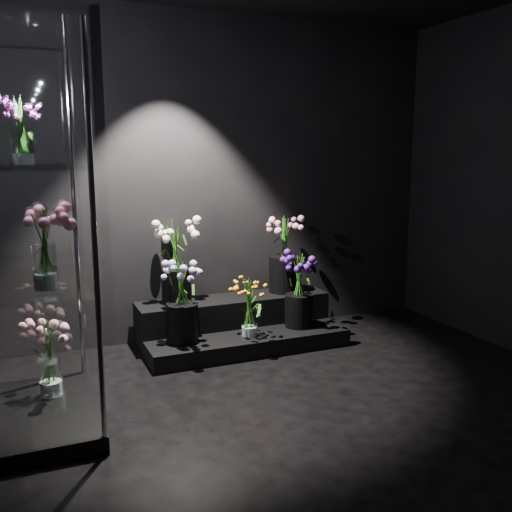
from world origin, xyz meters
TOP-DOWN VIEW (x-y plane):
  - floor at (0.00, 0.00)m, footprint 4.00×4.00m
  - wall_back at (0.00, 2.00)m, footprint 4.00×0.00m
  - display_riser at (-0.03, 1.66)m, footprint 1.70×0.76m
  - display_case at (-1.67, 0.71)m, footprint 0.62×1.04m
  - bouquet_orange_bells at (-0.03, 1.39)m, footprint 0.33×0.33m
  - bouquet_lilac at (-0.58, 1.46)m, footprint 0.35×0.35m
  - bouquet_purple at (0.46, 1.46)m, footprint 0.35×0.35m
  - bouquet_cream_roses at (-0.54, 1.78)m, footprint 0.48×0.48m
  - bouquet_pink_roses at (0.47, 1.78)m, footprint 0.36×0.36m
  - bouquet_case_pink at (-1.61, 0.51)m, footprint 0.33×0.33m
  - bouquet_case_magenta at (-1.68, 0.82)m, footprint 0.22×0.22m
  - bouquet_case_base_pink at (-1.61, 0.89)m, footprint 0.38×0.38m

SIDE VIEW (x-z plane):
  - floor at x=0.00m, z-range 0.00..0.00m
  - display_riser at x=-0.03m, z-range -0.03..0.35m
  - bouquet_case_base_pink at x=-1.61m, z-range 0.12..0.60m
  - bouquet_orange_bells at x=-0.03m, z-range 0.15..0.64m
  - bouquet_purple at x=0.46m, z-range 0.17..0.81m
  - bouquet_lilac at x=-0.58m, z-range 0.18..0.83m
  - bouquet_pink_roses at x=0.47m, z-range 0.41..1.10m
  - bouquet_cream_roses at x=-0.54m, z-range 0.44..1.14m
  - bouquet_case_pink at x=-1.61m, z-range 0.90..1.38m
  - display_case at x=-1.67m, z-range 0.00..2.29m
  - wall_back at x=0.00m, z-range -0.60..3.40m
  - bouquet_case_magenta at x=-1.68m, z-range 1.57..1.94m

